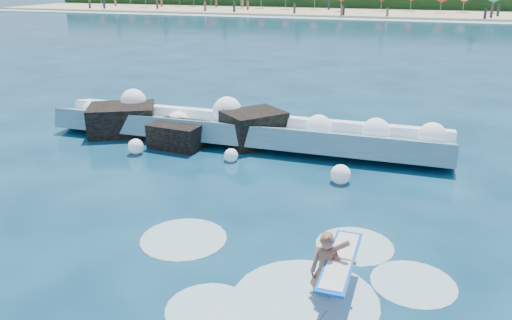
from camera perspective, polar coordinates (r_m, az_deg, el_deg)
The scene contains 10 objects.
ground at distance 14.04m, azimuth -8.41°, elevation -6.67°, with size 200.00×200.00×0.00m, color #07283C.
beach at distance 89.53m, azimuth 14.69°, elevation 15.92°, with size 140.00×20.00×0.40m, color tan.
wet_band at distance 78.59m, azimuth 14.10°, elevation 15.31°, with size 140.00×5.00×0.08m, color silver.
breaking_wave at distance 19.98m, azimuth -1.49°, elevation 3.38°, with size 15.92×2.57×1.37m.
rock_cluster at distance 20.54m, azimuth -8.83°, elevation 3.65°, with size 8.72×3.48×1.55m.
surfer_with_board at distance 10.58m, azimuth 8.32°, elevation -12.33°, with size 0.93×2.94×1.79m.
wave_spray at distance 19.71m, azimuth -0.80°, elevation 4.40°, with size 14.97×4.30×1.78m.
surf_foam at distance 11.34m, azimuth 4.72°, elevation -13.68°, with size 8.72×5.33×0.16m.
beach_umbrellas at distance 91.26m, azimuth 15.01°, elevation 17.27°, with size 113.86×6.82×0.50m.
beachgoers at distance 86.62m, azimuth 12.43°, elevation 16.55°, with size 100.72×13.86×1.90m.
Camera 1 is at (5.72, -11.13, 6.36)m, focal length 35.00 mm.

